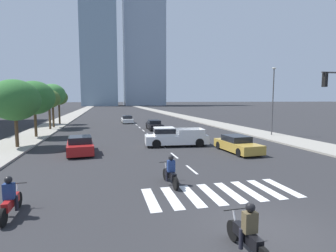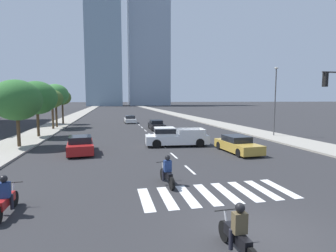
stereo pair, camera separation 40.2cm
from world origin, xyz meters
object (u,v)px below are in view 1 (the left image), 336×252
object	(u,v)px
sedan_white_1	(127,120)
street_lamp_east	(273,96)
motorcycle_third	(248,234)
sedan_red_0	(80,145)
motorcycle_lead	(10,201)
pickup_truck	(173,137)
sedan_black_3	(154,125)
street_tree_second	(34,98)
motorcycle_trailing	(170,173)
street_tree_fourth	(52,95)
street_tree_third	(49,99)
sedan_gold_2	(237,144)
street_tree_fifth	(59,98)
street_tree_nearest	(15,100)

from	to	relation	value
sedan_white_1	street_lamp_east	distance (m)	25.46
motorcycle_third	sedan_red_0	distance (m)	15.88
sedan_white_1	motorcycle_lead	bearing A→B (deg)	168.41
pickup_truck	sedan_black_3	size ratio (longest dim) A/B	1.18
sedan_white_1	street_tree_second	size ratio (longest dim) A/B	0.80
motorcycle_trailing	street_lamp_east	xyz separation A→B (m)	(15.17, 13.66, 3.91)
motorcycle_third	street_lamp_east	bearing A→B (deg)	-37.79
sedan_red_0	street_tree_fourth	world-z (taller)	street_tree_fourth
street_tree_third	sedan_gold_2	bearing A→B (deg)	-48.26
street_lamp_east	motorcycle_third	bearing A→B (deg)	-126.45
sedan_red_0	sedan_gold_2	xyz separation A→B (m)	(12.00, -2.33, -0.02)
motorcycle_lead	street_lamp_east	size ratio (longest dim) A/B	0.29
motorcycle_lead	street_tree_fifth	size ratio (longest dim) A/B	0.39
street_tree_nearest	street_tree_third	distance (m)	13.77
street_lamp_east	street_tree_third	size ratio (longest dim) A/B	1.41
pickup_truck	street_lamp_east	world-z (taller)	street_lamp_east
motorcycle_third	street_tree_second	distance (m)	27.04
motorcycle_trailing	pickup_truck	world-z (taller)	pickup_truck
street_tree_second	street_tree_fifth	size ratio (longest dim) A/B	1.08
street_tree_second	street_tree_fifth	world-z (taller)	street_tree_second
motorcycle_third	sedan_black_3	world-z (taller)	motorcycle_third
sedan_white_1	sedan_black_3	distance (m)	11.46
motorcycle_third	sedan_gold_2	size ratio (longest dim) A/B	0.44
sedan_white_1	street_tree_nearest	bearing A→B (deg)	152.97
motorcycle_lead	motorcycle_trailing	world-z (taller)	same
motorcycle_lead	sedan_white_1	world-z (taller)	motorcycle_lead
street_tree_third	street_tree_fourth	bearing A→B (deg)	90.00
sedan_white_1	street_tree_fourth	world-z (taller)	street_tree_fourth
sedan_gold_2	street_tree_fifth	bearing A→B (deg)	-150.71
motorcycle_trailing	street_tree_nearest	bearing A→B (deg)	35.63
motorcycle_third	sedan_white_1	world-z (taller)	motorcycle_third
sedan_white_1	street_tree_second	distance (m)	19.65
sedan_white_1	street_tree_fourth	size ratio (longest dim) A/B	0.77
sedan_gold_2	sedan_black_3	xyz separation A→B (m)	(-3.55, 16.67, -0.01)
motorcycle_trailing	sedan_gold_2	world-z (taller)	motorcycle_trailing
motorcycle_trailing	sedan_white_1	world-z (taller)	motorcycle_trailing
street_lamp_east	street_tree_second	world-z (taller)	street_lamp_east
motorcycle_trailing	street_tree_second	bearing A→B (deg)	24.59
motorcycle_trailing	sedan_red_0	size ratio (longest dim) A/B	0.47
motorcycle_third	sedan_red_0	world-z (taller)	motorcycle_third
street_lamp_east	sedan_red_0	bearing A→B (deg)	-166.46
street_tree_second	street_tree_third	distance (m)	7.52
sedan_red_0	street_tree_nearest	xyz separation A→B (m)	(-5.34, 3.33, 3.45)
street_tree_second	motorcycle_trailing	bearing A→B (deg)	-60.82
motorcycle_third	street_tree_fifth	world-z (taller)	street_tree_fifth
sedan_black_3	street_tree_third	distance (m)	14.52
pickup_truck	street_lamp_east	xyz separation A→B (m)	(12.32, 3.39, 3.68)
motorcycle_lead	street_tree_third	bearing A→B (deg)	8.11
pickup_truck	sedan_red_0	world-z (taller)	pickup_truck
street_tree_nearest	sedan_white_1	bearing A→B (deg)	63.55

